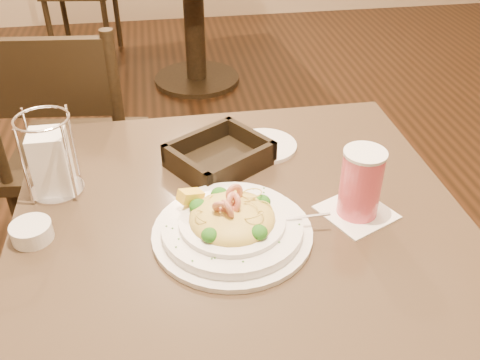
{
  "coord_description": "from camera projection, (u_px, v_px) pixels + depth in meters",
  "views": [
    {
      "loc": [
        -0.13,
        -0.81,
        1.39
      ],
      "look_at": [
        0.0,
        0.02,
        0.81
      ],
      "focal_mm": 40.0,
      "sensor_mm": 36.0,
      "label": 1
    }
  ],
  "objects": [
    {
      "name": "napkin_caddy",
      "position": [
        51.0,
        161.0,
        1.09
      ],
      "size": [
        0.11,
        0.11,
        0.18
      ],
      "rotation": [
        0.0,
        0.0,
        -0.26
      ],
      "color": "silver",
      "rests_on": "main_table"
    },
    {
      "name": "main_table",
      "position": [
        241.0,
        299.0,
        1.19
      ],
      "size": [
        0.9,
        0.9,
        0.73
      ],
      "color": "black",
      "rests_on": "ground"
    },
    {
      "name": "background_table",
      "position": [
        193.0,
        0.0,
        3.04
      ],
      "size": [
        1.0,
        1.0,
        0.73
      ],
      "rotation": [
        0.0,
        0.0,
        0.12
      ],
      "color": "black",
      "rests_on": "ground"
    },
    {
      "name": "butter_ramekin",
      "position": [
        32.0,
        232.0,
        1.0
      ],
      "size": [
        0.08,
        0.08,
        0.03
      ],
      "primitive_type": "cylinder",
      "rotation": [
        0.0,
        0.0,
        -0.04
      ],
      "color": "white",
      "rests_on": "main_table"
    },
    {
      "name": "pasta_bowl",
      "position": [
        232.0,
        224.0,
        1.0
      ],
      "size": [
        0.34,
        0.31,
        0.1
      ],
      "rotation": [
        0.0,
        0.0,
        -0.2
      ],
      "color": "white",
      "rests_on": "main_table"
    },
    {
      "name": "dining_chair_near",
      "position": [
        75.0,
        149.0,
        1.71
      ],
      "size": [
        0.46,
        0.46,
        0.93
      ],
      "rotation": [
        0.0,
        0.0,
        3.04
      ],
      "color": "black",
      "rests_on": "ground"
    },
    {
      "name": "drink_glass",
      "position": [
        361.0,
        184.0,
        1.03
      ],
      "size": [
        0.17,
        0.17,
        0.14
      ],
      "rotation": [
        0.0,
        0.0,
        0.43
      ],
      "color": "white",
      "rests_on": "main_table"
    },
    {
      "name": "side_plate",
      "position": [
        264.0,
        146.0,
        1.28
      ],
      "size": [
        0.19,
        0.19,
        0.01
      ],
      "primitive_type": "cylinder",
      "rotation": [
        0.0,
        0.0,
        -0.29
      ],
      "color": "white",
      "rests_on": "main_table"
    },
    {
      "name": "bread_basket",
      "position": [
        219.0,
        157.0,
        1.21
      ],
      "size": [
        0.26,
        0.25,
        0.06
      ],
      "rotation": [
        0.0,
        0.0,
        0.57
      ],
      "color": "black",
      "rests_on": "main_table"
    }
  ]
}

